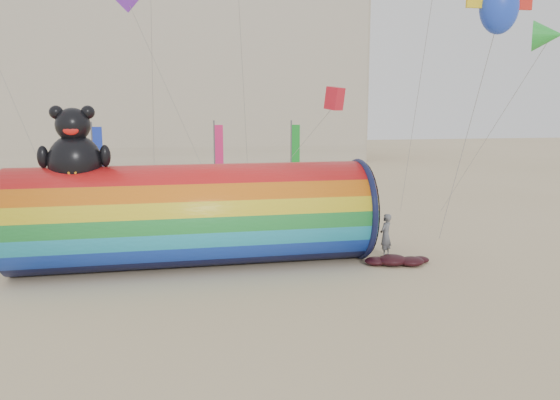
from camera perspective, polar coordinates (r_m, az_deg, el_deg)
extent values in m
plane|color=#CCB58C|center=(20.65, -0.53, -7.31)|extent=(160.00, 160.00, 0.00)
cube|color=#B7AD99|center=(66.03, -19.17, 12.53)|extent=(60.00, 15.00, 20.00)
cube|color=#28303D|center=(58.59, -20.17, 13.41)|extent=(59.50, 0.12, 17.00)
cylinder|color=red|center=(21.13, -8.86, -1.58)|extent=(13.38, 3.90, 3.90)
torus|color=#0F1438|center=(22.40, 8.13, -0.93)|extent=(0.27, 4.09, 4.09)
cylinder|color=black|center=(22.45, 8.51, -0.92)|extent=(0.07, 3.86, 3.86)
ellipsoid|color=black|center=(21.07, -20.61, 3.71)|extent=(1.91, 1.71, 2.01)
ellipsoid|color=orange|center=(20.48, -20.86, 3.23)|extent=(0.98, 0.43, 0.86)
sphere|color=black|center=(20.99, -20.83, 7.34)|extent=(1.23, 1.23, 1.23)
sphere|color=black|center=(21.08, -22.35, 8.47)|extent=(0.49, 0.49, 0.49)
sphere|color=black|center=(20.91, -19.44, 8.64)|extent=(0.49, 0.49, 0.49)
ellipsoid|color=red|center=(20.51, -21.02, 6.83)|extent=(0.54, 0.20, 0.34)
ellipsoid|color=black|center=(21.14, -23.54, 4.15)|extent=(0.40, 0.40, 0.80)
ellipsoid|color=black|center=(20.80, -17.81, 4.41)|extent=(0.40, 0.40, 0.80)
imported|color=slate|center=(22.62, 10.98, -3.65)|extent=(0.77, 0.75, 1.78)
ellipsoid|color=#3F0B13|center=(21.62, 11.66, -6.17)|extent=(1.17, 0.99, 0.41)
ellipsoid|color=#3F0B13|center=(21.74, 13.57, -6.25)|extent=(0.99, 0.84, 0.34)
ellipsoid|color=#3F0B13|center=(21.55, 10.02, -6.30)|extent=(0.91, 0.77, 0.32)
ellipsoid|color=#3F0B13|center=(22.11, 11.97, -6.01)|extent=(0.78, 0.66, 0.27)
ellipsoid|color=#3F0B13|center=(22.22, 14.41, -6.06)|extent=(0.73, 0.62, 0.25)
cylinder|color=#59595E|center=(34.86, -18.91, 3.47)|extent=(0.10, 0.10, 5.20)
cube|color=#1831B9|center=(34.82, -18.41, 3.57)|extent=(0.56, 0.06, 4.50)
cylinder|color=#59595E|center=(36.91, -6.85, 4.22)|extent=(0.10, 0.10, 5.20)
cube|color=#D81E60|center=(36.93, -6.37, 4.31)|extent=(0.56, 0.06, 4.50)
cylinder|color=#59595E|center=(37.13, 1.17, 4.32)|extent=(0.10, 0.10, 5.20)
cube|color=#158E25|center=(37.20, 1.64, 4.41)|extent=(0.56, 0.06, 4.50)
ellipsoid|color=blue|center=(22.45, 21.93, 18.24)|extent=(1.47, 1.14, 1.96)
cube|color=red|center=(29.13, 5.73, 10.52)|extent=(0.72, 0.72, 1.16)
cone|color=green|center=(27.51, 26.17, 15.20)|extent=(1.35, 1.35, 1.21)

